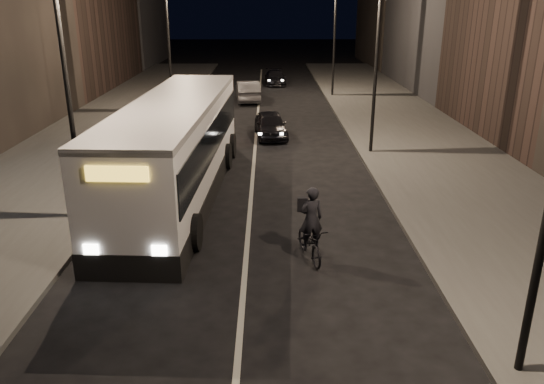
{
  "coord_description": "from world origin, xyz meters",
  "views": [
    {
      "loc": [
        0.64,
        -12.63,
        7.05
      ],
      "look_at": [
        0.77,
        2.58,
        1.5
      ],
      "focal_mm": 35.0,
      "sensor_mm": 36.0,
      "label": 1
    }
  ],
  "objects_px": {
    "streetlight_left_far": "(172,28)",
    "city_bus": "(177,144)",
    "car_mid": "(248,91)",
    "car_far": "(275,78)",
    "streetlight_right_far": "(331,24)",
    "streetlight_right_mid": "(372,39)",
    "streetlight_left_near": "(72,58)",
    "cyclist_on_bicycle": "(310,235)",
    "car_near": "(271,125)"
  },
  "relations": [
    {
      "from": "cyclist_on_bicycle",
      "to": "car_near",
      "type": "distance_m",
      "value": 14.48
    },
    {
      "from": "car_near",
      "to": "car_mid",
      "type": "height_order",
      "value": "car_mid"
    },
    {
      "from": "city_bus",
      "to": "car_far",
      "type": "xyz_separation_m",
      "value": [
        4.07,
        27.79,
        -1.37
      ]
    },
    {
      "from": "streetlight_right_far",
      "to": "city_bus",
      "type": "relative_size",
      "value": 0.6
    },
    {
      "from": "car_near",
      "to": "cyclist_on_bicycle",
      "type": "bearing_deg",
      "value": -91.71
    },
    {
      "from": "streetlight_left_far",
      "to": "car_near",
      "type": "height_order",
      "value": "streetlight_left_far"
    },
    {
      "from": "streetlight_right_far",
      "to": "city_bus",
      "type": "height_order",
      "value": "streetlight_right_far"
    },
    {
      "from": "streetlight_right_mid",
      "to": "car_mid",
      "type": "xyz_separation_m",
      "value": [
        -6.13,
        14.2,
        -4.61
      ]
    },
    {
      "from": "car_near",
      "to": "car_mid",
      "type": "relative_size",
      "value": 0.86
    },
    {
      "from": "streetlight_right_far",
      "to": "car_far",
      "type": "xyz_separation_m",
      "value": [
        -4.01,
        6.26,
        -4.76
      ]
    },
    {
      "from": "city_bus",
      "to": "car_near",
      "type": "relative_size",
      "value": 3.45
    },
    {
      "from": "streetlight_right_mid",
      "to": "streetlight_left_far",
      "type": "height_order",
      "value": "same"
    },
    {
      "from": "streetlight_left_far",
      "to": "car_mid",
      "type": "bearing_deg",
      "value": 42.84
    },
    {
      "from": "city_bus",
      "to": "car_far",
      "type": "bearing_deg",
      "value": 84.42
    },
    {
      "from": "streetlight_right_far",
      "to": "car_far",
      "type": "relative_size",
      "value": 1.95
    },
    {
      "from": "streetlight_left_far",
      "to": "car_near",
      "type": "xyz_separation_m",
      "value": [
        6.13,
        -6.5,
        -4.69
      ]
    },
    {
      "from": "streetlight_left_far",
      "to": "cyclist_on_bicycle",
      "type": "relative_size",
      "value": 3.61
    },
    {
      "from": "streetlight_left_near",
      "to": "car_mid",
      "type": "bearing_deg",
      "value": 78.46
    },
    {
      "from": "streetlight_left_far",
      "to": "city_bus",
      "type": "height_order",
      "value": "streetlight_left_far"
    },
    {
      "from": "streetlight_left_near",
      "to": "city_bus",
      "type": "distance_m",
      "value": 4.93
    },
    {
      "from": "streetlight_right_far",
      "to": "cyclist_on_bicycle",
      "type": "bearing_deg",
      "value": -97.39
    },
    {
      "from": "streetlight_left_near",
      "to": "city_bus",
      "type": "bearing_deg",
      "value": 43.67
    },
    {
      "from": "city_bus",
      "to": "cyclist_on_bicycle",
      "type": "bearing_deg",
      "value": -47.08
    },
    {
      "from": "streetlight_right_far",
      "to": "streetlight_left_far",
      "type": "distance_m",
      "value": 12.24
    },
    {
      "from": "car_mid",
      "to": "cyclist_on_bicycle",
      "type": "bearing_deg",
      "value": 90.38
    },
    {
      "from": "streetlight_left_near",
      "to": "car_mid",
      "type": "distance_m",
      "value": 23.12
    },
    {
      "from": "cyclist_on_bicycle",
      "to": "car_mid",
      "type": "relative_size",
      "value": 0.49
    },
    {
      "from": "cyclist_on_bicycle",
      "to": "car_far",
      "type": "bearing_deg",
      "value": 76.95
    },
    {
      "from": "car_mid",
      "to": "car_far",
      "type": "bearing_deg",
      "value": -110.38
    },
    {
      "from": "streetlight_right_mid",
      "to": "streetlight_left_far",
      "type": "relative_size",
      "value": 1.0
    },
    {
      "from": "city_bus",
      "to": "car_near",
      "type": "xyz_separation_m",
      "value": [
        3.54,
        9.02,
        -1.3
      ]
    },
    {
      "from": "streetlight_left_far",
      "to": "city_bus",
      "type": "distance_m",
      "value": 16.1
    },
    {
      "from": "car_near",
      "to": "car_mid",
      "type": "xyz_separation_m",
      "value": [
        -1.6,
        10.7,
        0.08
      ]
    },
    {
      "from": "streetlight_right_far",
      "to": "streetlight_right_mid",
      "type": "bearing_deg",
      "value": -90.0
    },
    {
      "from": "cyclist_on_bicycle",
      "to": "streetlight_right_mid",
      "type": "bearing_deg",
      "value": 58.35
    },
    {
      "from": "streetlight_left_near",
      "to": "streetlight_right_mid",
      "type": "bearing_deg",
      "value": 36.88
    },
    {
      "from": "car_mid",
      "to": "streetlight_right_mid",
      "type": "bearing_deg",
      "value": 107.75
    },
    {
      "from": "streetlight_right_mid",
      "to": "car_far",
      "type": "height_order",
      "value": "streetlight_right_mid"
    },
    {
      "from": "streetlight_left_far",
      "to": "car_mid",
      "type": "height_order",
      "value": "streetlight_left_far"
    },
    {
      "from": "streetlight_right_mid",
      "to": "streetlight_left_near",
      "type": "xyz_separation_m",
      "value": [
        -10.66,
        -8.0,
        0.0
      ]
    },
    {
      "from": "car_mid",
      "to": "streetlight_left_near",
      "type": "bearing_deg",
      "value": 72.86
    },
    {
      "from": "streetlight_left_near",
      "to": "car_near",
      "type": "bearing_deg",
      "value": 61.93
    },
    {
      "from": "streetlight_left_near",
      "to": "car_far",
      "type": "distance_m",
      "value": 31.35
    },
    {
      "from": "city_bus",
      "to": "car_mid",
      "type": "height_order",
      "value": "city_bus"
    },
    {
      "from": "streetlight_left_near",
      "to": "streetlight_left_far",
      "type": "height_order",
      "value": "same"
    },
    {
      "from": "streetlight_left_near",
      "to": "car_mid",
      "type": "height_order",
      "value": "streetlight_left_near"
    },
    {
      "from": "streetlight_left_near",
      "to": "car_far",
      "type": "bearing_deg",
      "value": 77.59
    },
    {
      "from": "streetlight_left_near",
      "to": "cyclist_on_bicycle",
      "type": "relative_size",
      "value": 3.61
    },
    {
      "from": "city_bus",
      "to": "car_far",
      "type": "relative_size",
      "value": 3.26
    },
    {
      "from": "streetlight_right_mid",
      "to": "streetlight_left_near",
      "type": "relative_size",
      "value": 1.0
    }
  ]
}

